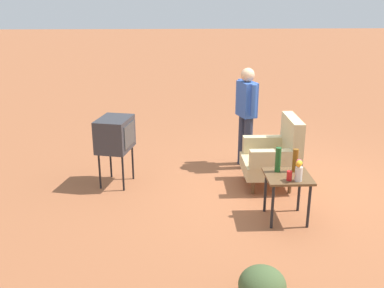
{
  "coord_description": "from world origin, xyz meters",
  "views": [
    {
      "loc": [
        6.14,
        -1.48,
        2.78
      ],
      "look_at": [
        -0.12,
        -1.23,
        0.65
      ],
      "focal_mm": 42.19,
      "sensor_mm": 36.0,
      "label": 1
    }
  ],
  "objects_px": {
    "armchair": "(276,155)",
    "soda_can_red": "(289,176)",
    "person_standing": "(246,111)",
    "tv_on_stand": "(115,135)",
    "flower_vase": "(299,169)",
    "bottle_tall_amber": "(295,160)",
    "bottle_wine_green": "(278,160)",
    "side_table": "(288,182)"
  },
  "relations": [
    {
      "from": "side_table",
      "to": "bottle_tall_amber",
      "type": "height_order",
      "value": "bottle_tall_amber"
    },
    {
      "from": "soda_can_red",
      "to": "flower_vase",
      "type": "relative_size",
      "value": 0.46
    },
    {
      "from": "side_table",
      "to": "bottle_wine_green",
      "type": "height_order",
      "value": "bottle_wine_green"
    },
    {
      "from": "soda_can_red",
      "to": "person_standing",
      "type": "bearing_deg",
      "value": -173.9
    },
    {
      "from": "soda_can_red",
      "to": "tv_on_stand",
      "type": "bearing_deg",
      "value": -121.31
    },
    {
      "from": "person_standing",
      "to": "flower_vase",
      "type": "bearing_deg",
      "value": 8.82
    },
    {
      "from": "bottle_wine_green",
      "to": "soda_can_red",
      "type": "relative_size",
      "value": 2.62
    },
    {
      "from": "person_standing",
      "to": "tv_on_stand",
      "type": "bearing_deg",
      "value": -71.76
    },
    {
      "from": "bottle_wine_green",
      "to": "flower_vase",
      "type": "distance_m",
      "value": 0.35
    },
    {
      "from": "person_standing",
      "to": "flower_vase",
      "type": "relative_size",
      "value": 6.19
    },
    {
      "from": "side_table",
      "to": "person_standing",
      "type": "distance_m",
      "value": 1.95
    },
    {
      "from": "bottle_tall_amber",
      "to": "flower_vase",
      "type": "xyz_separation_m",
      "value": [
        0.3,
        -0.04,
        -0.0
      ]
    },
    {
      "from": "person_standing",
      "to": "bottle_tall_amber",
      "type": "distance_m",
      "value": 1.81
    },
    {
      "from": "bottle_tall_amber",
      "to": "flower_vase",
      "type": "bearing_deg",
      "value": -7.01
    },
    {
      "from": "bottle_wine_green",
      "to": "flower_vase",
      "type": "height_order",
      "value": "bottle_wine_green"
    },
    {
      "from": "tv_on_stand",
      "to": "bottle_tall_amber",
      "type": "height_order",
      "value": "tv_on_stand"
    },
    {
      "from": "side_table",
      "to": "tv_on_stand",
      "type": "height_order",
      "value": "tv_on_stand"
    },
    {
      "from": "tv_on_stand",
      "to": "soda_can_red",
      "type": "distance_m",
      "value": 2.64
    },
    {
      "from": "soda_can_red",
      "to": "bottle_tall_amber",
      "type": "height_order",
      "value": "bottle_tall_amber"
    },
    {
      "from": "person_standing",
      "to": "flower_vase",
      "type": "height_order",
      "value": "person_standing"
    },
    {
      "from": "person_standing",
      "to": "bottle_tall_amber",
      "type": "bearing_deg",
      "value": 11.43
    },
    {
      "from": "tv_on_stand",
      "to": "flower_vase",
      "type": "distance_m",
      "value": 2.74
    },
    {
      "from": "bottle_tall_amber",
      "to": "flower_vase",
      "type": "height_order",
      "value": "bottle_tall_amber"
    },
    {
      "from": "flower_vase",
      "to": "soda_can_red",
      "type": "bearing_deg",
      "value": -99.4
    },
    {
      "from": "side_table",
      "to": "bottle_tall_amber",
      "type": "distance_m",
      "value": 0.29
    },
    {
      "from": "tv_on_stand",
      "to": "side_table",
      "type": "bearing_deg",
      "value": 61.98
    },
    {
      "from": "tv_on_stand",
      "to": "soda_can_red",
      "type": "height_order",
      "value": "tv_on_stand"
    },
    {
      "from": "side_table",
      "to": "soda_can_red",
      "type": "xyz_separation_m",
      "value": [
        0.16,
        -0.03,
        0.15
      ]
    },
    {
      "from": "armchair",
      "to": "bottle_tall_amber",
      "type": "bearing_deg",
      "value": 1.88
    },
    {
      "from": "flower_vase",
      "to": "person_standing",
      "type": "bearing_deg",
      "value": -171.18
    },
    {
      "from": "bottle_wine_green",
      "to": "person_standing",
      "type": "bearing_deg",
      "value": -175.53
    },
    {
      "from": "tv_on_stand",
      "to": "bottle_tall_amber",
      "type": "distance_m",
      "value": 2.63
    },
    {
      "from": "bottle_wine_green",
      "to": "bottle_tall_amber",
      "type": "distance_m",
      "value": 0.22
    },
    {
      "from": "tv_on_stand",
      "to": "flower_vase",
      "type": "xyz_separation_m",
      "value": [
        1.39,
        2.36,
        -0.03
      ]
    },
    {
      "from": "soda_can_red",
      "to": "bottle_wine_green",
      "type": "bearing_deg",
      "value": -164.22
    },
    {
      "from": "tv_on_stand",
      "to": "bottle_wine_green",
      "type": "xyz_separation_m",
      "value": [
        1.09,
        2.18,
        -0.02
      ]
    },
    {
      "from": "person_standing",
      "to": "soda_can_red",
      "type": "relative_size",
      "value": 13.44
    },
    {
      "from": "side_table",
      "to": "flower_vase",
      "type": "height_order",
      "value": "flower_vase"
    },
    {
      "from": "bottle_wine_green",
      "to": "soda_can_red",
      "type": "xyz_separation_m",
      "value": [
        0.29,
        0.08,
        -0.1
      ]
    },
    {
      "from": "side_table",
      "to": "bottle_tall_amber",
      "type": "relative_size",
      "value": 2.02
    },
    {
      "from": "armchair",
      "to": "soda_can_red",
      "type": "distance_m",
      "value": 1.22
    },
    {
      "from": "person_standing",
      "to": "flower_vase",
      "type": "distance_m",
      "value": 2.09
    }
  ]
}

